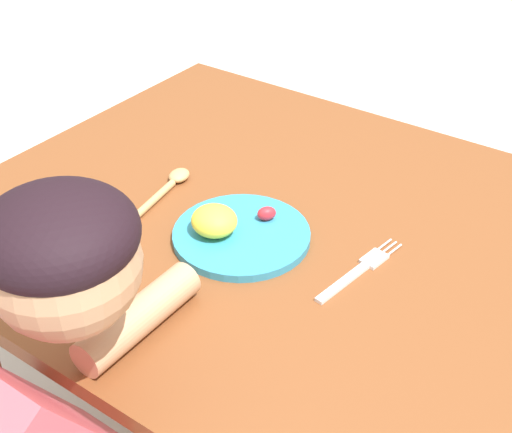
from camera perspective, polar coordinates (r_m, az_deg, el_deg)
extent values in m
cube|color=brown|center=(1.13, 3.71, -1.52)|extent=(1.13, 0.87, 0.03)
cube|color=brown|center=(1.79, -3.75, 0.14)|extent=(0.05, 0.05, 0.66)
cylinder|color=teal|center=(1.10, -1.19, -1.54)|extent=(0.22, 0.22, 0.01)
ellipsoid|color=yellow|center=(1.08, -3.43, -0.34)|extent=(0.07, 0.07, 0.05)
ellipsoid|color=red|center=(1.12, 0.87, 0.25)|extent=(0.04, 0.04, 0.02)
cube|color=silver|center=(1.02, 7.10, -5.39)|extent=(0.03, 0.11, 0.01)
cube|color=silver|center=(1.07, 9.62, -3.42)|extent=(0.03, 0.05, 0.01)
cylinder|color=silver|center=(1.09, 11.22, -2.69)|extent=(0.01, 0.04, 0.00)
cylinder|color=silver|center=(1.10, 10.82, -2.49)|extent=(0.01, 0.04, 0.00)
cylinder|color=silver|center=(1.10, 10.41, -2.28)|extent=(0.01, 0.04, 0.00)
cylinder|color=tan|center=(1.18, -8.85, 0.88)|extent=(0.04, 0.16, 0.01)
ellipsoid|color=tan|center=(1.25, -6.31, 3.35)|extent=(0.04, 0.05, 0.02)
sphere|color=tan|center=(0.79, -15.45, -3.67)|extent=(0.17, 0.17, 0.17)
ellipsoid|color=black|center=(0.77, -15.89, -1.38)|extent=(0.18, 0.18, 0.10)
cylinder|color=tan|center=(0.94, -9.54, -8.07)|extent=(0.05, 0.20, 0.05)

